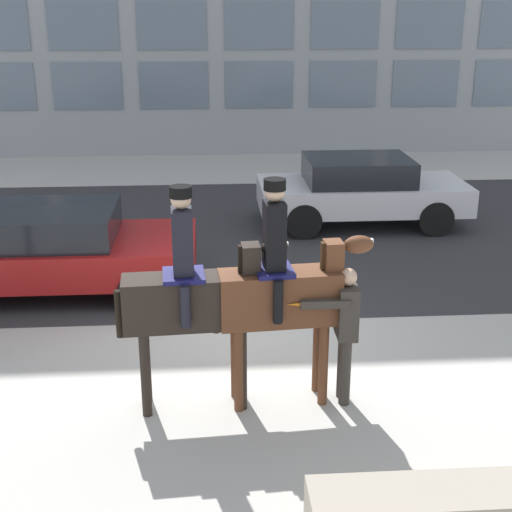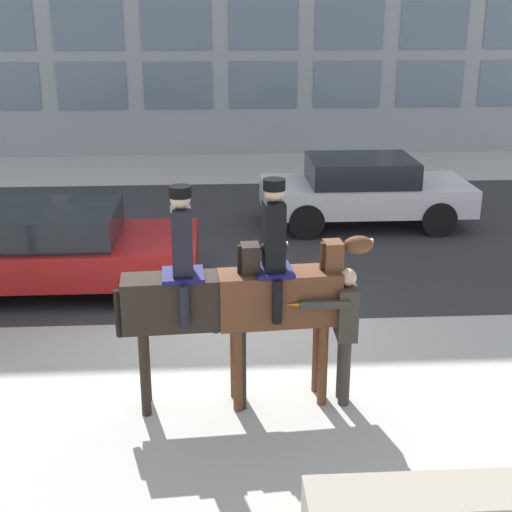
{
  "view_description": "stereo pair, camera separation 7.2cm",
  "coord_description": "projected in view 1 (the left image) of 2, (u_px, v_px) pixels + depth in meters",
  "views": [
    {
      "loc": [
        -0.33,
        -9.04,
        4.41
      ],
      "look_at": [
        0.23,
        -1.04,
        1.57
      ],
      "focal_mm": 50.0,
      "sensor_mm": 36.0,
      "label": 1
    },
    {
      "loc": [
        -0.26,
        -9.05,
        4.41
      ],
      "look_at": [
        0.23,
        -1.04,
        1.57
      ],
      "focal_mm": 50.0,
      "sensor_mm": 36.0,
      "label": 2
    }
  ],
  "objects": [
    {
      "name": "street_car_far_lane",
      "position": [
        361.0,
        189.0,
        14.85
      ],
      "size": [
        4.29,
        1.97,
        1.43
      ],
      "color": "silver",
      "rests_on": "ground_plane"
    },
    {
      "name": "street_car_near_lane",
      "position": [
        50.0,
        248.0,
        11.4
      ],
      "size": [
        4.57,
        2.08,
        1.37
      ],
      "color": "maroon",
      "rests_on": "ground_plane"
    },
    {
      "name": "mounted_horse_companion",
      "position": [
        283.0,
        290.0,
        7.95
      ],
      "size": [
        1.82,
        0.65,
        2.67
      ],
      "rotation": [
        0.0,
        0.0,
        0.08
      ],
      "color": "#59331E",
      "rests_on": "ground_plane"
    },
    {
      "name": "road_surface",
      "position": [
        225.0,
        234.0,
        14.46
      ],
      "size": [
        23.21,
        8.5,
        0.01
      ],
      "color": "#2D2D30",
      "rests_on": "ground_plane"
    },
    {
      "name": "mounted_horse_lead",
      "position": [
        194.0,
        296.0,
        7.86
      ],
      "size": [
        1.93,
        0.65,
        2.61
      ],
      "rotation": [
        0.0,
        0.0,
        0.06
      ],
      "color": "black",
      "rests_on": "ground_plane"
    },
    {
      "name": "ground_plane",
      "position": [
        235.0,
        337.0,
        10.0
      ],
      "size": [
        80.0,
        80.0,
        0.0
      ],
      "primitive_type": "plane",
      "color": "#B2AFA8"
    },
    {
      "name": "pedestrian_bystander",
      "position": [
        345.0,
        325.0,
        8.07
      ],
      "size": [
        0.83,
        0.43,
        1.65
      ],
      "rotation": [
        0.0,
        0.0,
        3.13
      ],
      "color": "#332D28",
      "rests_on": "ground_plane"
    }
  ]
}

